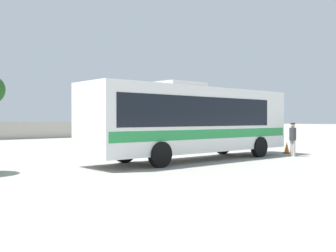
% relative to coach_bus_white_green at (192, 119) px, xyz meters
% --- Properties ---
extents(ground_plane, '(300.00, 300.00, 0.00)m').
position_rel_coach_bus_white_green_xyz_m(ground_plane, '(-0.41, 10.97, -1.94)').
color(ground_plane, gray).
extents(perimeter_wall, '(80.00, 0.30, 1.72)m').
position_rel_coach_bus_white_green_xyz_m(perimeter_wall, '(-0.41, 25.36, -1.08)').
color(perimeter_wall, '#B2AD9E').
rests_on(perimeter_wall, ground_plane).
extents(coach_bus_white_green, '(11.43, 2.78, 3.64)m').
position_rel_coach_bus_white_green_xyz_m(coach_bus_white_green, '(0.00, 0.00, 0.00)').
color(coach_bus_white_green, white).
rests_on(coach_bus_white_green, ground_plane).
extents(attendant_by_bus_door, '(0.40, 0.40, 1.75)m').
position_rel_coach_bus_white_green_xyz_m(attendant_by_bus_door, '(5.32, -2.11, -0.95)').
color(attendant_by_bus_door, '#B7B2A8').
rests_on(attendant_by_bus_door, ground_plane).
extents(traffic_cone_on_apron, '(0.36, 0.36, 0.64)m').
position_rel_coach_bus_white_green_xyz_m(traffic_cone_on_apron, '(6.76, -0.87, -1.63)').
color(traffic_cone_on_apron, black).
rests_on(traffic_cone_on_apron, ground_plane).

